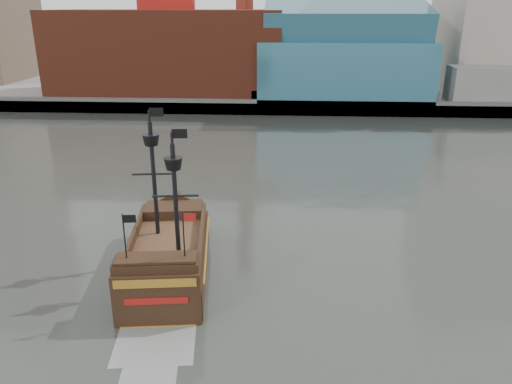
{
  "coord_description": "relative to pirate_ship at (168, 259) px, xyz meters",
  "views": [
    {
      "loc": [
        0.1,
        -22.77,
        17.72
      ],
      "look_at": [
        -2.16,
        13.75,
        4.0
      ],
      "focal_mm": 35.0,
      "sensor_mm": 36.0,
      "label": 1
    }
  ],
  "objects": [
    {
      "name": "promenade_far",
      "position": [
        7.93,
        84.32,
        -0.11
      ],
      "size": [
        220.0,
        60.0,
        2.0
      ],
      "primitive_type": "cube",
      "color": "slate",
      "rests_on": "ground"
    },
    {
      "name": "ground",
      "position": [
        7.93,
        -7.68,
        -1.11
      ],
      "size": [
        400.0,
        400.0,
        0.0
      ],
      "primitive_type": "plane",
      "color": "#2B2D28",
      "rests_on": "ground"
    },
    {
      "name": "seawall",
      "position": [
        7.93,
        54.82,
        0.19
      ],
      "size": [
        220.0,
        1.0,
        2.6
      ],
      "primitive_type": "cube",
      "color": "#4C4C49",
      "rests_on": "ground"
    },
    {
      "name": "pirate_ship",
      "position": [
        0.0,
        0.0,
        0.0
      ],
      "size": [
        6.82,
        16.8,
        12.22
      ],
      "rotation": [
        0.0,
        0.0,
        0.12
      ],
      "color": "black",
      "rests_on": "ground"
    }
  ]
}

